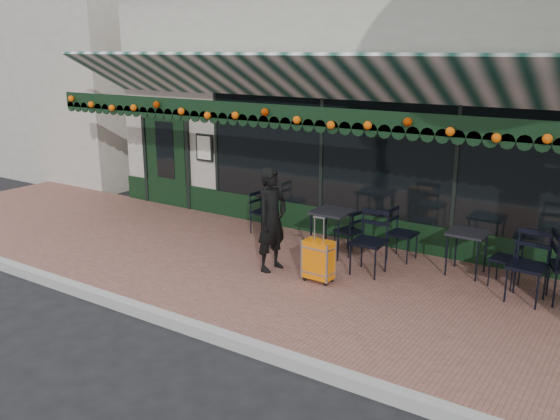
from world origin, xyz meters
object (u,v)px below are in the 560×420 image
Objects in this scene: suitcase at (318,260)px; chair_a_front at (527,267)px; woman at (272,220)px; chair_solo at (263,213)px; cafe_table_b at (332,215)px; chair_b_left at (348,231)px; chair_b_right at (403,234)px; chair_b_front at (369,243)px; chair_a_left at (506,260)px; cafe_table_a at (468,236)px.

chair_a_front is (2.65, 0.93, 0.16)m from suitcase.
woman is 1.92m from chair_solo.
chair_b_left is (0.22, 0.16, -0.28)m from cafe_table_b.
chair_b_right is at bearing 19.77° from cafe_table_b.
chair_b_front is (0.67, -0.64, 0.10)m from chair_b_left.
chair_a_left is 0.81× the size of chair_a_front.
cafe_table_a is 0.78× the size of chair_b_right.
chair_b_front reaches higher than chair_a_left.
woman is 2.03× the size of chair_a_left.
cafe_table_b is 0.76× the size of chair_a_front.
suitcase is at bearing 24.22° from chair_b_left.
suitcase reaches higher than chair_b_left.
suitcase is (0.84, -0.04, -0.47)m from woman.
chair_b_front reaches higher than chair_solo.
suitcase is at bearing -124.78° from chair_b_front.
suitcase is 0.85m from chair_b_front.
chair_a_front is (3.49, 0.89, -0.31)m from woman.
woman is 2.91m from cafe_table_a.
chair_b_front reaches higher than suitcase.
chair_a_front is (3.08, -0.25, -0.18)m from cafe_table_b.
cafe_table_b is 3.09m from chair_a_front.
suitcase is at bearing -86.65° from woman.
cafe_table_a is (1.68, 1.49, 0.27)m from suitcase.
suitcase reaches higher than chair_solo.
chair_b_front reaches higher than chair_b_right.
chair_b_front is at bearing -28.56° from cafe_table_b.
chair_a_front is 4.71m from chair_solo.
cafe_table_b is at bearing 178.87° from chair_a_front.
chair_b_right is (-1.64, 0.22, 0.03)m from chair_a_left.
cafe_table_b is 0.87× the size of chair_b_right.
woman reaches higher than chair_b_front.
chair_a_left is at bearing -94.79° from chair_b_right.
cafe_table_b is at bearing 150.36° from chair_b_front.
chair_a_front is (0.37, -0.41, 0.09)m from chair_a_left.
chair_b_right is (1.48, 1.52, -0.37)m from woman.
chair_b_left is (-0.20, 1.33, 0.06)m from suitcase.
cafe_table_a is at bearing 153.30° from chair_a_front.
chair_solo is (-3.71, -0.01, -0.21)m from cafe_table_a.
cafe_table_b is at bearing -39.69° from chair_b_left.
cafe_table_b is 1.03m from chair_b_front.
suitcase is 1.47× the size of cafe_table_a.
woman is 1.22m from cafe_table_b.
chair_b_front is at bearing 61.60° from chair_b_left.
woman reaches higher than cafe_table_b.
cafe_table_b is 2.73m from chair_a_left.
chair_b_left is 0.88m from chair_b_right.
chair_solo is at bearing 161.34° from chair_b_front.
chair_solo is (-4.31, 0.14, -0.01)m from chair_a_left.
chair_b_right reaches higher than cafe_table_b.
chair_b_right is 1.10× the size of chair_solo.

